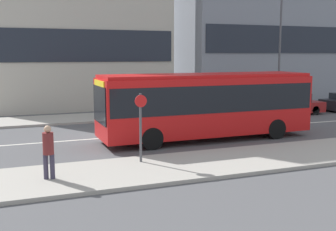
{
  "coord_description": "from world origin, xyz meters",
  "views": [
    {
      "loc": [
        -5.22,
        -19.62,
        4.05
      ],
      "look_at": [
        1.85,
        -1.68,
        1.19
      ],
      "focal_mm": 45.0,
      "sensor_mm": 36.0,
      "label": 1
    }
  ],
  "objects_px": {
    "street_lamp": "(280,39)",
    "pedestrian_near_stop": "(48,149)",
    "city_bus": "(206,102)",
    "parked_car_0": "(290,105)",
    "bus_stop_sign": "(141,122)"
  },
  "relations": [
    {
      "from": "city_bus",
      "to": "parked_car_0",
      "type": "xyz_separation_m",
      "value": [
        8.94,
        5.27,
        -1.13
      ]
    },
    {
      "from": "city_bus",
      "to": "parked_car_0",
      "type": "distance_m",
      "value": 10.44
    },
    {
      "from": "pedestrian_near_stop",
      "to": "bus_stop_sign",
      "type": "distance_m",
      "value": 3.5
    },
    {
      "from": "parked_car_0",
      "to": "street_lamp",
      "type": "relative_size",
      "value": 0.53
    },
    {
      "from": "parked_car_0",
      "to": "street_lamp",
      "type": "bearing_deg",
      "value": 78.81
    },
    {
      "from": "parked_car_0",
      "to": "pedestrian_near_stop",
      "type": "relative_size",
      "value": 2.58
    },
    {
      "from": "pedestrian_near_stop",
      "to": "street_lamp",
      "type": "xyz_separation_m",
      "value": [
        16.98,
        11.53,
        3.97
      ]
    },
    {
      "from": "parked_car_0",
      "to": "city_bus",
      "type": "bearing_deg",
      "value": -149.48
    },
    {
      "from": "city_bus",
      "to": "street_lamp",
      "type": "bearing_deg",
      "value": 34.62
    },
    {
      "from": "parked_car_0",
      "to": "street_lamp",
      "type": "height_order",
      "value": "street_lamp"
    },
    {
      "from": "street_lamp",
      "to": "pedestrian_near_stop",
      "type": "bearing_deg",
      "value": -145.82
    },
    {
      "from": "city_bus",
      "to": "street_lamp",
      "type": "distance_m",
      "value": 12.21
    },
    {
      "from": "street_lamp",
      "to": "city_bus",
      "type": "bearing_deg",
      "value": -142.35
    },
    {
      "from": "parked_car_0",
      "to": "street_lamp",
      "type": "distance_m",
      "value": 4.82
    },
    {
      "from": "parked_car_0",
      "to": "bus_stop_sign",
      "type": "distance_m",
      "value": 15.87
    }
  ]
}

